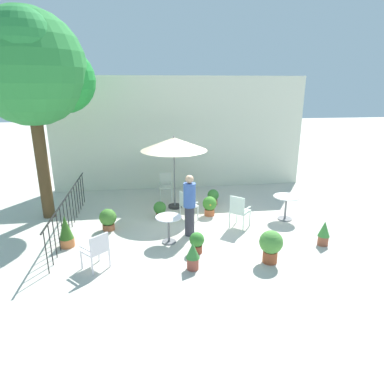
{
  "coord_description": "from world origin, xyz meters",
  "views": [
    {
      "loc": [
        -1.32,
        -9.01,
        3.88
      ],
      "look_at": [
        0.0,
        0.5,
        0.8
      ],
      "focal_mm": 31.34,
      "sensor_mm": 36.0,
      "label": 1
    }
  ],
  "objects_px": {
    "potted_plant_6": "(213,197)",
    "patio_chair_0": "(187,204)",
    "patio_chair_1": "(97,249)",
    "cafe_table_1": "(169,225)",
    "potted_plant_0": "(193,255)",
    "patio_chair_2": "(239,210)",
    "potted_plant_1": "(66,232)",
    "standing_person": "(190,205)",
    "potted_plant_2": "(197,242)",
    "potted_plant_3": "(210,205)",
    "patio_umbrella_0": "(174,145)",
    "potted_plant_5": "(324,233)",
    "potted_plant_4": "(271,244)",
    "potted_plant_7": "(160,209)",
    "potted_plant_8": "(108,219)",
    "cafe_table_0": "(286,203)",
    "shade_tree": "(31,68)",
    "patio_chair_3": "(166,184)"
  },
  "relations": [
    {
      "from": "potted_plant_6",
      "to": "patio_chair_0",
      "type": "bearing_deg",
      "value": -131.09
    },
    {
      "from": "patio_chair_1",
      "to": "potted_plant_6",
      "type": "bearing_deg",
      "value": 48.41
    },
    {
      "from": "cafe_table_1",
      "to": "potted_plant_0",
      "type": "bearing_deg",
      "value": -73.03
    },
    {
      "from": "patio_chair_2",
      "to": "potted_plant_1",
      "type": "xyz_separation_m",
      "value": [
        -4.56,
        -0.51,
        -0.15
      ]
    },
    {
      "from": "cafe_table_1",
      "to": "standing_person",
      "type": "relative_size",
      "value": 0.43
    },
    {
      "from": "potted_plant_2",
      "to": "potted_plant_3",
      "type": "bearing_deg",
      "value": 72.09
    },
    {
      "from": "patio_umbrella_0",
      "to": "standing_person",
      "type": "bearing_deg",
      "value": -84.66
    },
    {
      "from": "potted_plant_1",
      "to": "potted_plant_3",
      "type": "relative_size",
      "value": 1.38
    },
    {
      "from": "potted_plant_0",
      "to": "potted_plant_5",
      "type": "bearing_deg",
      "value": 11.61
    },
    {
      "from": "potted_plant_0",
      "to": "potted_plant_4",
      "type": "height_order",
      "value": "potted_plant_4"
    },
    {
      "from": "potted_plant_2",
      "to": "cafe_table_1",
      "type": "bearing_deg",
      "value": 134.21
    },
    {
      "from": "potted_plant_6",
      "to": "standing_person",
      "type": "height_order",
      "value": "standing_person"
    },
    {
      "from": "potted_plant_0",
      "to": "potted_plant_4",
      "type": "relative_size",
      "value": 0.83
    },
    {
      "from": "patio_chair_0",
      "to": "potted_plant_3",
      "type": "bearing_deg",
      "value": 18.49
    },
    {
      "from": "potted_plant_2",
      "to": "potted_plant_7",
      "type": "xyz_separation_m",
      "value": [
        -0.78,
        2.34,
        -0.0
      ]
    },
    {
      "from": "patio_chair_2",
      "to": "potted_plant_0",
      "type": "xyz_separation_m",
      "value": [
        -1.59,
        -2.02,
        -0.22
      ]
    },
    {
      "from": "potted_plant_2",
      "to": "potted_plant_8",
      "type": "relative_size",
      "value": 0.85
    },
    {
      "from": "cafe_table_0",
      "to": "cafe_table_1",
      "type": "xyz_separation_m",
      "value": [
        -3.58,
        -1.07,
        -0.02
      ]
    },
    {
      "from": "potted_plant_0",
      "to": "standing_person",
      "type": "distance_m",
      "value": 1.84
    },
    {
      "from": "shade_tree",
      "to": "patio_chair_1",
      "type": "xyz_separation_m",
      "value": [
        1.83,
        -3.41,
        -3.81
      ]
    },
    {
      "from": "shade_tree",
      "to": "potted_plant_5",
      "type": "height_order",
      "value": "shade_tree"
    },
    {
      "from": "potted_plant_6",
      "to": "potted_plant_7",
      "type": "xyz_separation_m",
      "value": [
        -1.84,
        -0.96,
        0.01
      ]
    },
    {
      "from": "potted_plant_4",
      "to": "patio_chair_1",
      "type": "bearing_deg",
      "value": 176.58
    },
    {
      "from": "cafe_table_0",
      "to": "patio_chair_2",
      "type": "bearing_deg",
      "value": -164.27
    },
    {
      "from": "potted_plant_0",
      "to": "shade_tree",
      "type": "bearing_deg",
      "value": 136.47
    },
    {
      "from": "potted_plant_6",
      "to": "potted_plant_4",
      "type": "bearing_deg",
      "value": -82.49
    },
    {
      "from": "potted_plant_3",
      "to": "potted_plant_5",
      "type": "bearing_deg",
      "value": -44.0
    },
    {
      "from": "patio_chair_2",
      "to": "potted_plant_6",
      "type": "xyz_separation_m",
      "value": [
        -0.32,
        2.02,
        -0.28
      ]
    },
    {
      "from": "patio_chair_3",
      "to": "potted_plant_3",
      "type": "distance_m",
      "value": 2.17
    },
    {
      "from": "cafe_table_1",
      "to": "potted_plant_8",
      "type": "distance_m",
      "value": 1.92
    },
    {
      "from": "potted_plant_7",
      "to": "standing_person",
      "type": "bearing_deg",
      "value": -61.0
    },
    {
      "from": "patio_chair_3",
      "to": "potted_plant_7",
      "type": "xyz_separation_m",
      "value": [
        -0.29,
        -1.77,
        -0.25
      ]
    },
    {
      "from": "potted_plant_7",
      "to": "standing_person",
      "type": "relative_size",
      "value": 0.31
    },
    {
      "from": "cafe_table_0",
      "to": "patio_chair_2",
      "type": "xyz_separation_m",
      "value": [
        -1.57,
        -0.44,
        0.05
      ]
    },
    {
      "from": "shade_tree",
      "to": "potted_plant_3",
      "type": "relative_size",
      "value": 9.63
    },
    {
      "from": "shade_tree",
      "to": "standing_person",
      "type": "height_order",
      "value": "shade_tree"
    },
    {
      "from": "cafe_table_1",
      "to": "patio_chair_2",
      "type": "height_order",
      "value": "patio_chair_2"
    },
    {
      "from": "patio_chair_2",
      "to": "potted_plant_3",
      "type": "height_order",
      "value": "patio_chair_2"
    },
    {
      "from": "potted_plant_7",
      "to": "cafe_table_1",
      "type": "bearing_deg",
      "value": -85.0
    },
    {
      "from": "patio_chair_1",
      "to": "potted_plant_4",
      "type": "distance_m",
      "value": 3.86
    },
    {
      "from": "cafe_table_0",
      "to": "potted_plant_6",
      "type": "height_order",
      "value": "cafe_table_0"
    },
    {
      "from": "patio_chair_2",
      "to": "potted_plant_8",
      "type": "height_order",
      "value": "patio_chair_2"
    },
    {
      "from": "patio_chair_2",
      "to": "potted_plant_5",
      "type": "relative_size",
      "value": 1.5
    },
    {
      "from": "potted_plant_5",
      "to": "standing_person",
      "type": "distance_m",
      "value": 3.48
    },
    {
      "from": "cafe_table_1",
      "to": "patio_chair_2",
      "type": "xyz_separation_m",
      "value": [
        2.01,
        0.63,
        0.07
      ]
    },
    {
      "from": "patio_chair_3",
      "to": "standing_person",
      "type": "relative_size",
      "value": 0.55
    },
    {
      "from": "potted_plant_1",
      "to": "potted_plant_7",
      "type": "height_order",
      "value": "potted_plant_1"
    },
    {
      "from": "potted_plant_0",
      "to": "potted_plant_3",
      "type": "height_order",
      "value": "potted_plant_0"
    },
    {
      "from": "potted_plant_5",
      "to": "shade_tree",
      "type": "bearing_deg",
      "value": 157.77
    },
    {
      "from": "potted_plant_7",
      "to": "potted_plant_8",
      "type": "distance_m",
      "value": 1.62
    }
  ]
}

